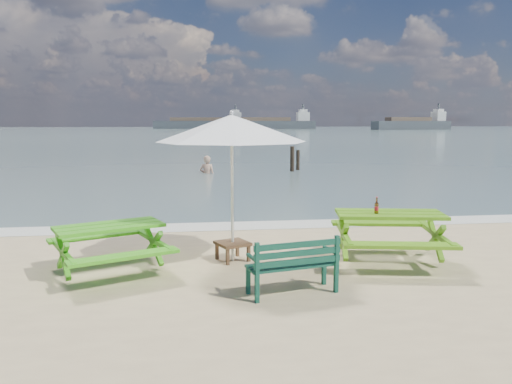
{
  "coord_description": "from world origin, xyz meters",
  "views": [
    {
      "loc": [
        -0.61,
        -6.31,
        2.36
      ],
      "look_at": [
        0.58,
        3.0,
        1.0
      ],
      "focal_mm": 35.0,
      "sensor_mm": 36.0,
      "label": 1
    }
  ],
  "objects": [
    {
      "name": "sea",
      "position": [
        0.0,
        85.0,
        0.0
      ],
      "size": [
        300.0,
        300.0,
        0.0
      ],
      "primitive_type": "plane",
      "color": "slate",
      "rests_on": "ground"
    },
    {
      "name": "foam_strip",
      "position": [
        0.0,
        4.6,
        0.01
      ],
      "size": [
        22.0,
        0.9,
        0.01
      ],
      "primitive_type": "cube",
      "color": "silver",
      "rests_on": "ground"
    },
    {
      "name": "picnic_table_left",
      "position": [
        -1.9,
        1.43,
        0.36
      ],
      "size": [
        2.17,
        2.26,
        0.76
      ],
      "color": "#3DA318",
      "rests_on": "ground"
    },
    {
      "name": "picnic_table_right",
      "position": [
        2.64,
        1.49,
        0.4
      ],
      "size": [
        2.06,
        2.22,
        0.83
      ],
      "color": "#559416",
      "rests_on": "ground"
    },
    {
      "name": "park_bench",
      "position": [
        0.72,
        0.17,
        0.24
      ],
      "size": [
        1.31,
        0.68,
        0.77
      ],
      "color": "#0F3E2F",
      "rests_on": "ground"
    },
    {
      "name": "side_table",
      "position": [
        0.04,
        1.87,
        0.17
      ],
      "size": [
        0.65,
        0.65,
        0.32
      ],
      "color": "brown",
      "rests_on": "ground"
    },
    {
      "name": "patio_umbrella",
      "position": [
        0.04,
        1.87,
        2.22
      ],
      "size": [
        3.25,
        3.25,
        2.45
      ],
      "color": "silver",
      "rests_on": "ground"
    },
    {
      "name": "beer_bottle",
      "position": [
        2.39,
        1.45,
        0.92
      ],
      "size": [
        0.07,
        0.07,
        0.27
      ],
      "color": "#8F5314",
      "rests_on": "picnic_table_right"
    },
    {
      "name": "swimmer",
      "position": [
        0.04,
        15.94,
        -0.14
      ],
      "size": [
        0.78,
        0.62,
        1.86
      ],
      "color": "tan",
      "rests_on": "ground"
    },
    {
      "name": "mooring_pilings",
      "position": [
        4.11,
        16.45,
        0.44
      ],
      "size": [
        0.58,
        0.78,
        1.36
      ],
      "color": "black",
      "rests_on": "ground"
    },
    {
      "name": "cargo_ships",
      "position": [
        47.96,
        119.68,
        1.18
      ],
      "size": [
        135.55,
        26.08,
        4.4
      ],
      "color": "#3C4147",
      "rests_on": "ground"
    }
  ]
}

